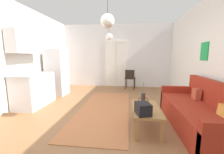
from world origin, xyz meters
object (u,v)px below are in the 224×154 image
(pendant_lamp_near, at_px, (108,21))
(pendant_lamp_far, at_px, (109,37))
(coffee_table, at_px, (146,110))
(accent_chair, at_px, (130,78))
(refrigerator, at_px, (57,72))
(handbag, at_px, (143,108))
(couch, at_px, (201,114))
(bamboo_vase, at_px, (143,98))

(pendant_lamp_near, xyz_separation_m, pendant_lamp_far, (-0.29, 2.34, 0.04))
(coffee_table, relative_size, accent_chair, 1.18)
(refrigerator, bearing_deg, handbag, -40.72)
(refrigerator, relative_size, pendant_lamp_near, 1.80)
(handbag, bearing_deg, couch, 20.89)
(coffee_table, xyz_separation_m, pendant_lamp_near, (-0.75, 0.04, 1.67))
(refrigerator, bearing_deg, coffee_table, -35.89)
(handbag, height_order, pendant_lamp_near, pendant_lamp_near)
(accent_chair, bearing_deg, couch, 121.82)
(couch, distance_m, handbag, 1.25)
(coffee_table, relative_size, refrigerator, 0.60)
(pendant_lamp_near, bearing_deg, refrigerator, 136.26)
(accent_chair, relative_size, pendant_lamp_far, 0.96)
(couch, distance_m, pendant_lamp_far, 3.56)
(handbag, distance_m, pendant_lamp_near, 1.69)
(couch, distance_m, refrigerator, 4.44)
(bamboo_vase, xyz_separation_m, accent_chair, (-0.23, 2.99, -0.03))
(couch, height_order, accent_chair, couch)
(pendant_lamp_far, bearing_deg, coffee_table, -66.40)
(coffee_table, xyz_separation_m, refrigerator, (-2.89, 2.09, 0.46))
(couch, bearing_deg, handbag, -159.11)
(coffee_table, distance_m, handbag, 0.36)
(coffee_table, height_order, bamboo_vase, bamboo_vase)
(bamboo_vase, relative_size, accent_chair, 0.53)
(handbag, distance_m, refrigerator, 3.71)
(refrigerator, distance_m, pendant_lamp_far, 2.25)
(coffee_table, distance_m, pendant_lamp_far, 3.11)
(bamboo_vase, distance_m, pendant_lamp_near, 1.68)
(bamboo_vase, height_order, accent_chair, bamboo_vase)
(coffee_table, xyz_separation_m, accent_chair, (-0.27, 3.23, 0.13))
(pendant_lamp_near, bearing_deg, accent_chair, 81.50)
(accent_chair, distance_m, pendant_lamp_far, 1.95)
(refrigerator, distance_m, pendant_lamp_near, 3.21)
(coffee_table, bearing_deg, pendant_lamp_near, 176.95)
(coffee_table, distance_m, refrigerator, 3.60)
(couch, xyz_separation_m, coffee_table, (-1.05, -0.12, 0.07))
(couch, distance_m, bamboo_vase, 1.12)
(couch, xyz_separation_m, bamboo_vase, (-1.09, 0.11, 0.23))
(pendant_lamp_near, bearing_deg, couch, 2.63)
(handbag, xyz_separation_m, accent_chair, (-0.18, 3.55, -0.02))
(bamboo_vase, xyz_separation_m, pendant_lamp_near, (-0.71, -0.20, 1.51))
(bamboo_vase, distance_m, pendant_lamp_far, 2.83)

